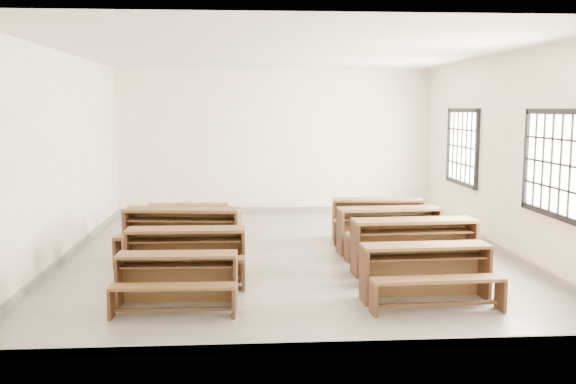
{
  "coord_description": "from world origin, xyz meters",
  "views": [
    {
      "loc": [
        -0.7,
        -10.15,
        2.34
      ],
      "look_at": [
        0.0,
        0.0,
        1.0
      ],
      "focal_mm": 40.0,
      "sensor_mm": 36.0,
      "label": 1
    }
  ],
  "objects": [
    {
      "name": "desk_set_0",
      "position": [
        -1.5,
        -2.72,
        0.37
      ],
      "size": [
        1.43,
        0.77,
        0.64
      ],
      "rotation": [
        0.0,
        0.0,
        -0.03
      ],
      "color": "brown",
      "rests_on": "ground"
    },
    {
      "name": "desk_set_6",
      "position": [
        1.64,
        -0.12,
        0.43
      ],
      "size": [
        1.71,
        0.98,
        0.74
      ],
      "rotation": [
        0.0,
        0.0,
        0.07
      ],
      "color": "brown",
      "rests_on": "ground"
    },
    {
      "name": "desk_set_1",
      "position": [
        -1.49,
        -1.59,
        0.42
      ],
      "size": [
        1.61,
        0.84,
        0.72
      ],
      "rotation": [
        0.0,
        0.0,
        -0.01
      ],
      "color": "brown",
      "rests_on": "ground"
    },
    {
      "name": "desk_set_2",
      "position": [
        -1.67,
        -0.34,
        0.47
      ],
      "size": [
        1.88,
        1.13,
        0.8
      ],
      "rotation": [
        0.0,
        0.0,
        -0.12
      ],
      "color": "brown",
      "rests_on": "ground"
    },
    {
      "name": "room",
      "position": [
        0.09,
        0.0,
        2.14
      ],
      "size": [
        8.5,
        8.5,
        3.2
      ],
      "color": "gray",
      "rests_on": "ground"
    },
    {
      "name": "desk_set_4",
      "position": [
        1.49,
        -2.72,
        0.41
      ],
      "size": [
        1.58,
        0.87,
        0.7
      ],
      "rotation": [
        0.0,
        0.0,
        0.04
      ],
      "color": "brown",
      "rests_on": "ground"
    },
    {
      "name": "desk_set_3",
      "position": [
        -1.71,
        1.18,
        0.37
      ],
      "size": [
        1.45,
        0.79,
        0.64
      ],
      "rotation": [
        0.0,
        0.0,
        -0.04
      ],
      "color": "brown",
      "rests_on": "ground"
    },
    {
      "name": "desk_set_7",
      "position": [
        1.68,
        1.0,
        0.42
      ],
      "size": [
        1.67,
        0.98,
        0.72
      ],
      "rotation": [
        0.0,
        0.0,
        -0.09
      ],
      "color": "brown",
      "rests_on": "ground"
    },
    {
      "name": "desk_set_5",
      "position": [
        1.69,
        -1.46,
        0.46
      ],
      "size": [
        1.78,
        0.99,
        0.78
      ],
      "rotation": [
        0.0,
        0.0,
        0.05
      ],
      "color": "brown",
      "rests_on": "ground"
    }
  ]
}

